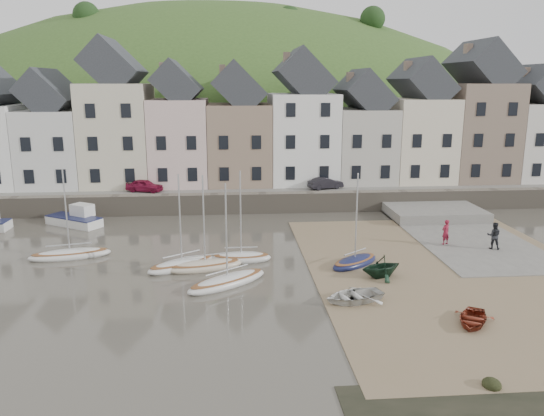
{
  "coord_description": "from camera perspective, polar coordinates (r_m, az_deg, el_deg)",
  "views": [
    {
      "loc": [
        -2.94,
        -30.45,
        11.66
      ],
      "look_at": [
        0.0,
        6.0,
        3.0
      ],
      "focal_mm": 35.22,
      "sensor_mm": 36.0,
      "label": 1
    }
  ],
  "objects": [
    {
      "name": "quay_street",
      "position": [
        52.02,
        -1.29,
        2.12
      ],
      "size": [
        70.0,
        7.0,
        0.1
      ],
      "primitive_type": "cube",
      "color": "slate",
      "rests_on": "quay_land"
    },
    {
      "name": "sailboat_1",
      "position": [
        34.89,
        -9.61,
        -5.94
      ],
      "size": [
        4.82,
        3.94,
        6.32
      ],
      "color": "silver",
      "rests_on": "ground"
    },
    {
      "name": "slipway",
      "position": [
        43.99,
        19.67,
        -2.77
      ],
      "size": [
        8.0,
        18.0,
        0.12
      ],
      "primitive_type": "cube",
      "color": "slate",
      "rests_on": "ground"
    },
    {
      "name": "seawall",
      "position": [
        48.74,
        -1.04,
        0.57
      ],
      "size": [
        70.0,
        1.2,
        1.8
      ],
      "primitive_type": "cube",
      "color": "slate",
      "rests_on": "ground"
    },
    {
      "name": "quay_land",
      "position": [
        63.46,
        -1.89,
        3.42
      ],
      "size": [
        90.0,
        30.0,
        1.5
      ],
      "primitive_type": "cube",
      "color": "#375321",
      "rests_on": "ground"
    },
    {
      "name": "sailboat_4",
      "position": [
        31.74,
        -4.8,
        -7.78
      ],
      "size": [
        5.31,
        4.42,
        6.32
      ],
      "color": "silver",
      "rests_on": "ground"
    },
    {
      "name": "person_red",
      "position": [
        40.75,
        18.07,
        -2.46
      ],
      "size": [
        0.79,
        0.68,
        1.84
      ],
      "primitive_type": "imported",
      "rotation": [
        0.0,
        0.0,
        3.56
      ],
      "color": "maroon",
      "rests_on": "slipway"
    },
    {
      "name": "car_left",
      "position": [
        51.46,
        -13.47,
        2.35
      ],
      "size": [
        3.73,
        2.36,
        1.18
      ],
      "primitive_type": "imported",
      "rotation": [
        0.0,
        0.0,
        1.27
      ],
      "color": "maroon",
      "rests_on": "quay_street"
    },
    {
      "name": "beach",
      "position": [
        35.45,
        18.97,
        -6.58
      ],
      "size": [
        18.0,
        26.0,
        0.06
      ],
      "primitive_type": "cube",
      "color": "#7D6A4C",
      "rests_on": "ground"
    },
    {
      "name": "motorboat_2",
      "position": [
        47.39,
        -20.22,
        -1.03
      ],
      "size": [
        5.12,
        4.14,
        1.7
      ],
      "color": "silver",
      "rests_on": "ground"
    },
    {
      "name": "car_right",
      "position": [
        51.67,
        5.75,
        2.67
      ],
      "size": [
        3.61,
        2.17,
        1.12
      ],
      "primitive_type": "imported",
      "rotation": [
        0.0,
        0.0,
        1.88
      ],
      "color": "black",
      "rests_on": "quay_street"
    },
    {
      "name": "sailboat_5",
      "position": [
        35.27,
        8.84,
        -5.69
      ],
      "size": [
        4.08,
        3.66,
        6.32
      ],
      "color": "#151A43",
      "rests_on": "ground"
    },
    {
      "name": "townhouse_terrace",
      "position": [
        54.82,
        0.32,
        8.79
      ],
      "size": [
        61.05,
        8.0,
        13.93
      ],
      "color": "white",
      "rests_on": "quay_land"
    },
    {
      "name": "rowboat_white",
      "position": [
        29.56,
        8.72,
        -9.22
      ],
      "size": [
        3.85,
        3.2,
        0.69
      ],
      "primitive_type": "imported",
      "rotation": [
        0.0,
        0.0,
        -1.29
      ],
      "color": "silver",
      "rests_on": "beach"
    },
    {
      "name": "hillside",
      "position": [
        95.2,
        -5.65,
        -4.89
      ],
      "size": [
        134.4,
        84.0,
        84.0
      ],
      "color": "#375321",
      "rests_on": "ground"
    },
    {
      "name": "ground",
      "position": [
        32.74,
        0.85,
        -7.54
      ],
      "size": [
        160.0,
        160.0,
        0.0
      ],
      "primitive_type": "plane",
      "color": "#413C33",
      "rests_on": "ground"
    },
    {
      "name": "rowboat_red",
      "position": [
        28.46,
        20.64,
        -11.03
      ],
      "size": [
        3.05,
        3.31,
        0.56
      ],
      "primitive_type": "imported",
      "rotation": [
        0.0,
        0.0,
        -0.55
      ],
      "color": "maroon",
      "rests_on": "beach"
    },
    {
      "name": "rowboat_green",
      "position": [
        33.22,
        11.58,
        -6.12
      ],
      "size": [
        3.25,
        3.02,
        1.4
      ],
      "primitive_type": "imported",
      "rotation": [
        0.0,
        0.0,
        -1.24
      ],
      "color": "black",
      "rests_on": "beach"
    },
    {
      "name": "sailboat_2",
      "position": [
        34.44,
        -7.15,
        -6.11
      ],
      "size": [
        5.05,
        2.68,
        6.32
      ],
      "color": "beige",
      "rests_on": "ground"
    },
    {
      "name": "sailboat_3",
      "position": [
        35.78,
        -3.31,
        -5.27
      ],
      "size": [
        3.98,
        1.51,
        6.32
      ],
      "color": "silver",
      "rests_on": "ground"
    },
    {
      "name": "person_dark",
      "position": [
        40.83,
        22.63,
        -2.74
      ],
      "size": [
        1.14,
        1.02,
        1.93
      ],
      "primitive_type": "imported",
      "rotation": [
        0.0,
        0.0,
        2.78
      ],
      "color": "#222328",
      "rests_on": "slipway"
    },
    {
      "name": "sailboat_0",
      "position": [
        38.85,
        -20.78,
        -4.64
      ],
      "size": [
        5.55,
        2.68,
        6.32
      ],
      "color": "silver",
      "rests_on": "ground"
    }
  ]
}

